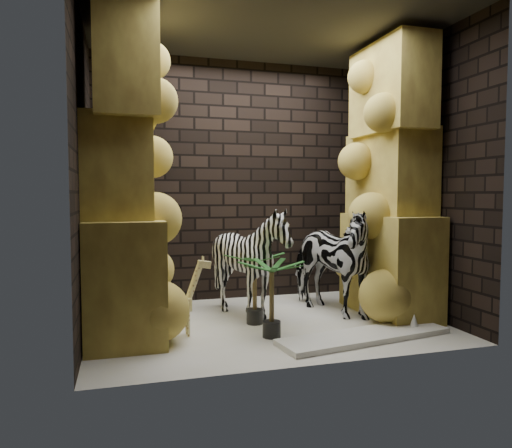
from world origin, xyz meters
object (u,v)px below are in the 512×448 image
object	(u,v)px
giraffe_toy	(177,296)
palm_back	(272,299)
zebra_right	(327,252)
zebra_left	(250,268)
palm_front	(255,288)
surfboard	(365,336)

from	to	relation	value
giraffe_toy	palm_back	distance (m)	0.88
zebra_right	zebra_left	distance (m)	0.89
zebra_right	zebra_left	xyz separation A→B (m)	(-0.88, 0.04, -0.15)
palm_front	surfboard	world-z (taller)	palm_front
palm_front	surfboard	xyz separation A→B (m)	(0.83, -0.77, -0.35)
zebra_right	surfboard	distance (m)	1.16
palm_back	palm_front	bearing A→B (deg)	93.02
zebra_right	giraffe_toy	distance (m)	1.77
zebra_left	giraffe_toy	size ratio (longest dim) A/B	1.56
zebra_left	surfboard	bearing A→B (deg)	-27.62
surfboard	giraffe_toy	bearing A→B (deg)	152.82
palm_back	surfboard	xyz separation A→B (m)	(0.81, -0.29, -0.34)
zebra_left	palm_front	size ratio (longest dim) A/B	1.59
zebra_right	palm_back	world-z (taller)	zebra_right
giraffe_toy	surfboard	size ratio (longest dim) A/B	0.45
giraffe_toy	zebra_left	bearing A→B (deg)	24.88
zebra_right	palm_front	distance (m)	0.95
giraffe_toy	palm_front	world-z (taller)	giraffe_toy
palm_back	surfboard	size ratio (longest dim) A/B	0.43
palm_back	surfboard	bearing A→B (deg)	-19.62
zebra_right	palm_back	xyz separation A→B (m)	(-0.86, -0.66, -0.33)
zebra_right	palm_front	bearing A→B (deg)	172.84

